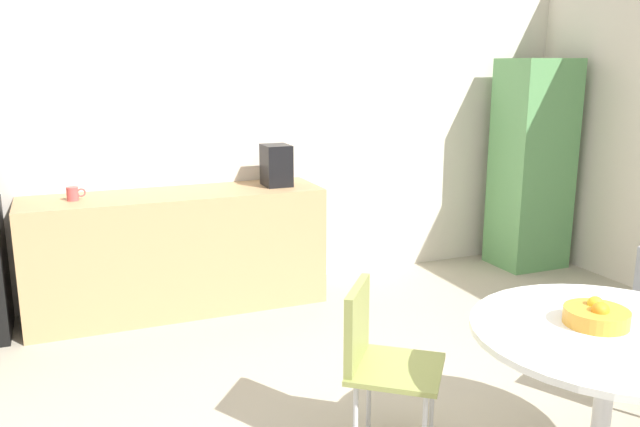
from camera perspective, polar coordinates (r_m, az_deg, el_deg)
wall_back at (r=5.28m, az=-6.68°, el=7.28°), size 6.00×0.10×2.60m
counter_block at (r=4.97m, az=-12.50°, el=-3.31°), size 2.18×0.60×0.90m
locker_cabinet at (r=6.15m, az=18.25°, el=4.13°), size 0.60×0.50×1.88m
round_table at (r=3.05m, az=24.17°, el=-11.56°), size 1.16×1.16×0.74m
chair_olive at (r=3.09m, az=4.98°, el=-11.94°), size 0.59×0.59×0.83m
fruit_bowl at (r=3.02m, az=23.31°, el=-8.29°), size 0.27×0.27×0.11m
mug_white at (r=4.79m, az=-21.04°, el=1.65°), size 0.13×0.08×0.09m
coffee_maker at (r=5.02m, az=-3.89°, el=4.28°), size 0.20×0.24×0.32m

